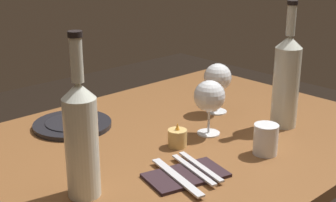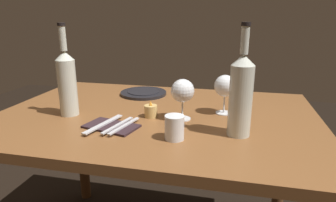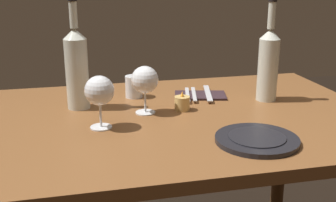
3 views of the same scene
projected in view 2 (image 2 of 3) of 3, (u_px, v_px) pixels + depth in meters
name	position (u px, v px, depth m)	size (l,w,h in m)	color
dining_table	(156.00, 133.00, 1.24)	(1.30, 0.90, 0.74)	brown
wine_glass_left	(183.00, 92.00, 1.12)	(0.09, 0.09, 0.16)	white
wine_glass_right	(225.00, 87.00, 1.18)	(0.09, 0.09, 0.16)	white
wine_bottle	(241.00, 94.00, 0.96)	(0.08, 0.08, 0.37)	silver
wine_bottle_second	(67.00, 81.00, 1.16)	(0.07, 0.07, 0.36)	silver
water_tumbler	(174.00, 129.00, 0.96)	(0.06, 0.06, 0.08)	white
votive_candle	(151.00, 111.00, 1.17)	(0.05, 0.05, 0.07)	#DBB266
dinner_plate	(143.00, 93.00, 1.50)	(0.23, 0.23, 0.02)	black
folded_napkin	(111.00, 126.00, 1.07)	(0.21, 0.15, 0.01)	#2D1E23
fork_inner	(118.00, 125.00, 1.06)	(0.06, 0.18, 0.00)	silver
fork_outer	(124.00, 126.00, 1.05)	(0.06, 0.18, 0.00)	silver
table_knife	(104.00, 124.00, 1.07)	(0.07, 0.21, 0.00)	silver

